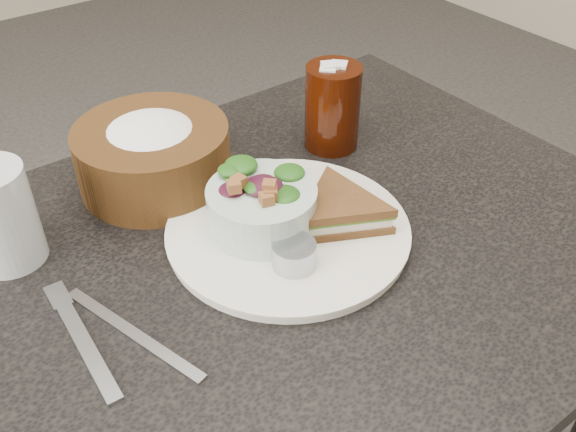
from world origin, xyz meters
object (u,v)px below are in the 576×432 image
(dinner_plate, at_px, (288,231))
(bread_basket, at_px, (152,147))
(cola_glass, at_px, (333,104))
(dressing_ramekin, at_px, (294,255))
(salad_bowl, at_px, (262,201))
(sandwich, at_px, (340,211))

(dinner_plate, height_order, bread_basket, bread_basket)
(bread_basket, bearing_deg, cola_glass, -14.73)
(dinner_plate, xyz_separation_m, dressing_ramekin, (-0.04, -0.06, 0.02))
(salad_bowl, xyz_separation_m, cola_glass, (0.20, 0.11, 0.02))
(sandwich, height_order, bread_basket, bread_basket)
(sandwich, bearing_deg, dinner_plate, 177.09)
(dinner_plate, bearing_deg, sandwich, -29.42)
(sandwich, bearing_deg, bread_basket, 146.43)
(salad_bowl, xyz_separation_m, bread_basket, (-0.05, 0.18, 0.01))
(dressing_ramekin, relative_size, bread_basket, 0.25)
(salad_bowl, distance_m, dressing_ramekin, 0.08)
(dressing_ramekin, bearing_deg, bread_basket, 98.96)
(salad_bowl, bearing_deg, bread_basket, 106.37)
(salad_bowl, height_order, bread_basket, bread_basket)
(dinner_plate, relative_size, bread_basket, 1.45)
(dressing_ramekin, xyz_separation_m, cola_glass, (0.22, 0.19, 0.04))
(dressing_ramekin, distance_m, bread_basket, 0.26)
(dinner_plate, bearing_deg, bread_basket, 111.12)
(bread_basket, distance_m, cola_glass, 0.27)
(dinner_plate, relative_size, cola_glass, 2.17)
(dressing_ramekin, xyz_separation_m, bread_basket, (-0.04, 0.26, 0.03))
(dinner_plate, distance_m, dressing_ramekin, 0.07)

